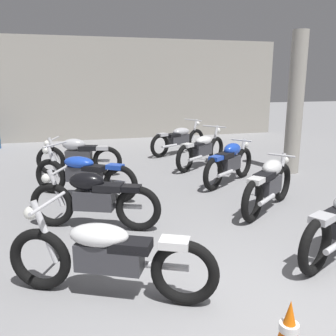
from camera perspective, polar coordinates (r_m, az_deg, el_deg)
name	(u,v)px	position (r m, az deg, el deg)	size (l,w,h in m)	color
ground_plane	(282,318)	(3.84, 17.04, -21.05)	(60.00, 60.00, 0.00)	gray
back_wall	(112,89)	(13.97, -8.61, 11.82)	(12.91, 0.24, 3.60)	#9E998E
support_pillar	(295,104)	(9.07, 18.90, 9.26)	(0.36, 0.36, 3.20)	#9E998E
motorcycle_left_row_0	(108,255)	(3.81, -9.14, -12.97)	(1.99, 1.12, 0.97)	black
motorcycle_left_row_1	(94,198)	(5.52, -11.32, -4.58)	(1.85, 0.89, 0.88)	black
motorcycle_left_row_2	(83,173)	(7.03, -12.80, -0.82)	(1.81, 1.38, 0.97)	black
motorcycle_left_row_3	(78,156)	(8.70, -13.55, 1.87)	(1.91, 0.74, 0.88)	black
motorcycle_right_row_1	(269,184)	(6.39, 15.22, -2.32)	(1.62, 1.30, 0.88)	black
motorcycle_right_row_2	(230,162)	(7.89, 9.42, 0.91)	(1.65, 1.26, 0.88)	black
motorcycle_right_row_3	(202,149)	(9.35, 5.21, 2.92)	(1.78, 1.42, 0.97)	black
motorcycle_right_row_4	(179,139)	(10.96, 1.70, 4.51)	(1.98, 1.14, 0.97)	black
traffic_cone	(288,334)	(3.22, 17.94, -22.95)	(0.32, 0.32, 0.54)	orange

